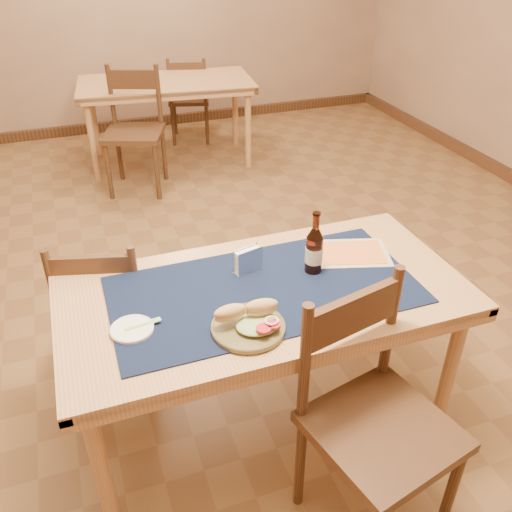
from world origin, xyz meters
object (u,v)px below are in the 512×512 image
object	(u,v)px
chair_main_near	(374,418)
napkin_holder	(248,261)
chair_main_far	(108,309)
sandwich_plate	(250,323)
back_table	(166,90)
beer_bottle	(314,250)
main_table	(264,307)

from	to	relation	value
chair_main_near	napkin_holder	size ratio (longest dim) A/B	7.58
chair_main_far	sandwich_plate	world-z (taller)	chair_main_far
chair_main_far	chair_main_near	distance (m)	1.31
chair_main_near	sandwich_plate	bearing A→B (deg)	136.32
back_table	beer_bottle	size ratio (longest dim) A/B	5.90
chair_main_near	sandwich_plate	world-z (taller)	chair_main_near
chair_main_far	beer_bottle	size ratio (longest dim) A/B	3.21
chair_main_near	sandwich_plate	size ratio (longest dim) A/B	3.70
chair_main_near	sandwich_plate	xyz separation A→B (m)	(-0.34, 0.33, 0.27)
back_table	chair_main_near	xyz separation A→B (m)	(-0.06, -3.76, -0.15)
main_table	beer_bottle	xyz separation A→B (m)	(0.23, 0.05, 0.19)
main_table	chair_main_far	bearing A→B (deg)	140.23
chair_main_far	chair_main_near	size ratio (longest dim) A/B	0.88
napkin_holder	chair_main_near	bearing A→B (deg)	-71.20
main_table	napkin_holder	xyz separation A→B (m)	(-0.02, 0.14, 0.14)
sandwich_plate	main_table	bearing A→B (deg)	57.30
sandwich_plate	beer_bottle	world-z (taller)	beer_bottle
back_table	sandwich_plate	bearing A→B (deg)	-96.72
sandwich_plate	beer_bottle	bearing A→B (deg)	35.50
chair_main_far	napkin_holder	world-z (taller)	same
chair_main_near	beer_bottle	size ratio (longest dim) A/B	3.66
napkin_holder	sandwich_plate	bearing A→B (deg)	-107.99
main_table	sandwich_plate	bearing A→B (deg)	-122.70
napkin_holder	beer_bottle	bearing A→B (deg)	-19.05
chair_main_near	chair_main_far	bearing A→B (deg)	127.99
beer_bottle	napkin_holder	xyz separation A→B (m)	(-0.25, 0.09, -0.05)
main_table	chair_main_near	xyz separation A→B (m)	(0.21, -0.54, -0.15)
sandwich_plate	chair_main_near	bearing A→B (deg)	-43.68
main_table	beer_bottle	size ratio (longest dim) A/B	5.92
back_table	chair_main_far	distance (m)	2.87
sandwich_plate	chair_main_far	bearing A→B (deg)	123.28
main_table	chair_main_near	distance (m)	0.60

